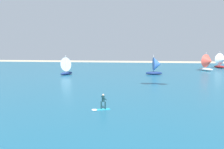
{
  "coord_description": "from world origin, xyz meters",
  "views": [
    {
      "loc": [
        2.78,
        -4.19,
        6.5
      ],
      "look_at": [
        -0.29,
        20.13,
        3.57
      ],
      "focal_mm": 35.46,
      "sensor_mm": 36.0,
      "label": 1
    }
  ],
  "objects_px": {
    "sailboat_far_right": "(68,66)",
    "sailboat_mid_right": "(208,62)",
    "sailboat_trailing": "(156,66)",
    "kitesurfer": "(101,104)",
    "sailboat_center_horizon": "(222,61)"
  },
  "relations": [
    {
      "from": "kitesurfer",
      "to": "sailboat_trailing",
      "type": "relative_size",
      "value": 0.42
    },
    {
      "from": "sailboat_far_right",
      "to": "sailboat_mid_right",
      "type": "distance_m",
      "value": 38.8
    },
    {
      "from": "sailboat_center_horizon",
      "to": "sailboat_mid_right",
      "type": "relative_size",
      "value": 1.01
    },
    {
      "from": "sailboat_trailing",
      "to": "sailboat_far_right",
      "type": "height_order",
      "value": "sailboat_trailing"
    },
    {
      "from": "sailboat_trailing",
      "to": "sailboat_far_right",
      "type": "distance_m",
      "value": 21.53
    },
    {
      "from": "kitesurfer",
      "to": "sailboat_center_horizon",
      "type": "bearing_deg",
      "value": 60.27
    },
    {
      "from": "sailboat_trailing",
      "to": "sailboat_far_right",
      "type": "relative_size",
      "value": 1.01
    },
    {
      "from": "kitesurfer",
      "to": "sailboat_mid_right",
      "type": "bearing_deg",
      "value": 61.74
    },
    {
      "from": "sailboat_far_right",
      "to": "sailboat_center_horizon",
      "type": "distance_m",
      "value": 48.96
    },
    {
      "from": "kitesurfer",
      "to": "sailboat_far_right",
      "type": "height_order",
      "value": "sailboat_far_right"
    },
    {
      "from": "sailboat_trailing",
      "to": "sailboat_mid_right",
      "type": "xyz_separation_m",
      "value": [
        15.08,
        10.75,
        0.21
      ]
    },
    {
      "from": "sailboat_center_horizon",
      "to": "sailboat_mid_right",
      "type": "xyz_separation_m",
      "value": [
        -6.87,
        -9.52,
        -0.03
      ]
    },
    {
      "from": "kitesurfer",
      "to": "sailboat_trailing",
      "type": "distance_m",
      "value": 33.08
    },
    {
      "from": "sailboat_far_right",
      "to": "sailboat_mid_right",
      "type": "bearing_deg",
      "value": 19.95
    },
    {
      "from": "kitesurfer",
      "to": "sailboat_trailing",
      "type": "xyz_separation_m",
      "value": [
        7.93,
        32.07,
        1.6
      ]
    }
  ]
}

